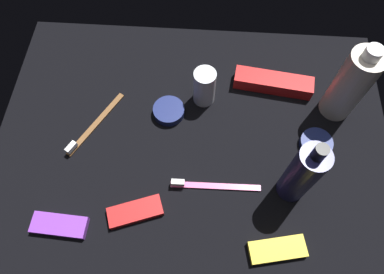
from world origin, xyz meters
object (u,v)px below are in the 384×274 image
bodywash_bottle (350,85)px  cream_tin_left (316,143)px  snack_bar_yellow (277,250)px  snack_bar_purple (60,225)px  snack_bar_red (135,212)px  lotion_bottle (302,174)px  toothbrush_pink (210,185)px  toothpaste_box_red (273,83)px  cream_tin_right (169,111)px  toothbrush_brown (93,127)px  deodorant_stick (204,87)px

bodywash_bottle → cream_tin_left: bearing=61.6°
snack_bar_yellow → cream_tin_left: size_ratio=1.54×
snack_bar_purple → snack_bar_red: bearing=-162.9°
lotion_bottle → toothbrush_pink: bearing=2.0°
snack_bar_purple → toothbrush_pink: bearing=-157.9°
toothpaste_box_red → cream_tin_right: 24.61cm
toothbrush_brown → snack_bar_yellow: size_ratio=1.56×
deodorant_stick → cream_tin_left: (-24.17, 10.10, -3.80)cm
toothbrush_brown → snack_bar_yellow: 45.09cm
lotion_bottle → toothbrush_pink: lotion_bottle is taller
bodywash_bottle → snack_bar_purple: bodywash_bottle is taller
toothbrush_pink → cream_tin_right: bearing=-59.1°
lotion_bottle → snack_bar_yellow: lotion_bottle is taller
toothpaste_box_red → cream_tin_left: (-8.62, 14.33, -0.80)cm
snack_bar_yellow → cream_tin_right: size_ratio=1.51×
bodywash_bottle → cream_tin_left: bodywash_bottle is taller
lotion_bottle → deodorant_stick: size_ratio=2.12×
toothpaste_box_red → cream_tin_left: toothpaste_box_red is taller
bodywash_bottle → toothbrush_pink: bearing=36.6°
toothpaste_box_red → cream_tin_right: toothpaste_box_red is taller
toothbrush_pink → cream_tin_right: 19.10cm
bodywash_bottle → cream_tin_left: size_ratio=2.92×
toothbrush_brown → bodywash_bottle: bearing=-170.9°
bodywash_bottle → snack_bar_red: bearing=32.6°
snack_bar_yellow → snack_bar_purple: (40.83, -1.76, 0.00)cm
deodorant_stick → toothbrush_pink: deodorant_stick is taller
lotion_bottle → snack_bar_red: bearing=12.7°
deodorant_stick → lotion_bottle: bearing=132.2°
snack_bar_yellow → snack_bar_red: (26.91, -5.25, 0.00)cm
toothbrush_brown → toothpaste_box_red: toothpaste_box_red is taller
lotion_bottle → snack_bar_yellow: 14.71cm
lotion_bottle → snack_bar_red: (30.10, 6.79, -7.84)cm
lotion_bottle → toothbrush_pink: (15.98, 0.55, -7.98)cm
cream_tin_left → deodorant_stick: bearing=-22.7°
deodorant_stick → cream_tin_right: size_ratio=1.34×
cream_tin_right → bodywash_bottle: bearing=-174.3°
lotion_bottle → bodywash_bottle: bodywash_bottle is taller
cream_tin_right → snack_bar_purple: bearing=55.1°
toothbrush_brown → toothbrush_pink: 28.42cm
snack_bar_purple → lotion_bottle: bearing=-163.9°
toothbrush_brown → cream_tin_left: (-47.83, 0.97, 0.19)cm
toothbrush_brown → snack_bar_red: size_ratio=1.56×
cream_tin_left → bodywash_bottle: bearing=-118.4°
bodywash_bottle → toothbrush_brown: 54.25cm
lotion_bottle → bodywash_bottle: bearing=-119.4°
lotion_bottle → bodywash_bottle: size_ratio=0.98×
toothbrush_brown → snack_bar_red: bearing=123.5°
deodorant_stick → snack_bar_yellow: size_ratio=0.88×
bodywash_bottle → snack_bar_yellow: (14.19, 31.54, -8.30)cm
deodorant_stick → cream_tin_right: (7.51, 4.34, -3.66)cm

